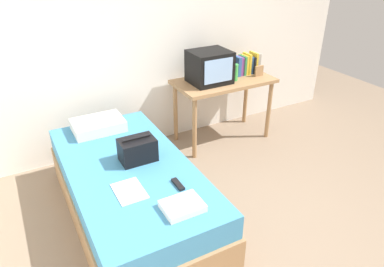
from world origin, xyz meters
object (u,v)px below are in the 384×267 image
object	(u,v)px
book_row	(247,64)
remote_dark	(178,184)
desk	(224,88)
tv	(210,67)
folded_towel	(182,206)
bed	(131,192)
water_bottle	(235,72)
picture_frame	(259,71)
handbag	(138,150)
magazine	(129,191)
pillow	(98,125)

from	to	relation	value
book_row	remote_dark	bearing A→B (deg)	-139.72
desk	tv	world-z (taller)	tv
folded_towel	desk	bearing A→B (deg)	49.32
bed	tv	xyz separation A→B (m)	(1.29, 0.87, 0.69)
water_bottle	book_row	bearing A→B (deg)	27.32
desk	picture_frame	bearing A→B (deg)	-11.74
water_bottle	handbag	bearing A→B (deg)	-153.50
desk	magazine	world-z (taller)	desk
desk	magazine	distance (m)	2.00
bed	tv	distance (m)	1.70
bed	remote_dark	distance (m)	0.58
pillow	folded_towel	size ratio (longest dim) A/B	1.74
pillow	remote_dark	distance (m)	1.23
folded_towel	pillow	bearing A→B (deg)	97.53
desk	water_bottle	distance (m)	0.23
desk	water_bottle	bearing A→B (deg)	-38.94
picture_frame	remote_dark	size ratio (longest dim) A/B	0.80
pillow	magazine	distance (m)	1.09
tv	picture_frame	bearing A→B (deg)	-8.93
handbag	magazine	size ratio (longest dim) A/B	1.03
water_bottle	magazine	xyz separation A→B (m)	(-1.69, -1.12, -0.32)
magazine	picture_frame	bearing A→B (deg)	28.46
water_bottle	tv	bearing A→B (deg)	163.77
water_bottle	pillow	bearing A→B (deg)	-178.92
desk	handbag	world-z (taller)	desk
bed	handbag	world-z (taller)	handbag
water_bottle	folded_towel	bearing A→B (deg)	-134.01
bed	picture_frame	size ratio (longest dim) A/B	15.95
tv	handbag	bearing A→B (deg)	-145.40
folded_towel	handbag	bearing A→B (deg)	93.41
bed	water_bottle	bearing A→B (deg)	26.31
book_row	handbag	xyz separation A→B (m)	(-1.74, -0.87, -0.24)
water_bottle	folded_towel	world-z (taller)	water_bottle
water_bottle	book_row	world-z (taller)	book_row
tv	water_bottle	bearing A→B (deg)	-16.23
picture_frame	water_bottle	bearing A→B (deg)	177.48
bed	folded_towel	size ratio (longest dim) A/B	7.14
book_row	picture_frame	bearing A→B (deg)	-63.70
bed	folded_towel	distance (m)	0.78
desk	book_row	distance (m)	0.42
magazine	remote_dark	world-z (taller)	remote_dark
water_bottle	magazine	bearing A→B (deg)	-146.57
picture_frame	handbag	xyz separation A→B (m)	(-1.82, -0.72, -0.19)
water_bottle	picture_frame	world-z (taller)	water_bottle
picture_frame	pillow	size ratio (longest dim) A/B	0.26
water_bottle	magazine	world-z (taller)	water_bottle
pillow	magazine	xyz separation A→B (m)	(-0.07, -1.09, -0.05)
desk	folded_towel	distance (m)	2.06
handbag	folded_towel	distance (m)	0.75
handbag	pillow	bearing A→B (deg)	101.80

